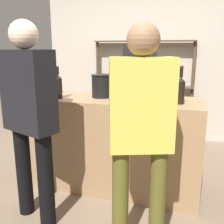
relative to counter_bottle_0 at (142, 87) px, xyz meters
name	(u,v)px	position (x,y,z in m)	size (l,w,h in m)	color
ground_plane	(112,184)	(-0.33, 0.08, -1.15)	(16.00, 16.00, 0.00)	#7A6651
bar_counter	(112,143)	(-0.33, 0.08, -0.65)	(1.88, 0.66, 1.00)	#997551
back_wall	(145,55)	(-0.33, 2.01, 0.25)	(3.48, 0.12, 2.80)	#B2A899
back_shelf	(143,75)	(-0.33, 1.83, -0.08)	(1.65, 0.18, 1.64)	#4C3828
counter_bottle_0	(142,87)	(0.00, 0.00, 0.00)	(0.08, 0.08, 0.38)	silver
counter_bottle_1	(121,86)	(-0.21, 0.00, -0.01)	(0.09, 0.09, 0.37)	brown
counter_bottle_2	(180,90)	(0.36, 0.00, -0.01)	(0.08, 0.08, 0.36)	black
counter_bottle_3	(123,84)	(-0.25, 0.22, -0.01)	(0.09, 0.09, 0.36)	brown
counter_bottle_4	(58,86)	(-0.87, -0.09, -0.02)	(0.08, 0.08, 0.33)	black
wine_glass	(36,86)	(-1.14, -0.07, -0.03)	(0.09, 0.09, 0.15)	silver
ice_bucket	(102,86)	(-0.46, 0.11, -0.03)	(0.22, 0.22, 0.24)	black
cork_jar	(53,87)	(-1.08, 0.17, -0.07)	(0.11, 0.11, 0.16)	silver
customer_right	(141,126)	(0.14, -0.78, -0.16)	(0.48, 0.33, 1.68)	brown
customer_left	(29,111)	(-0.81, -0.70, -0.14)	(0.53, 0.36, 1.73)	black
server_behind_counter	(139,81)	(-0.24, 1.04, -0.07)	(0.48, 0.29, 1.82)	black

